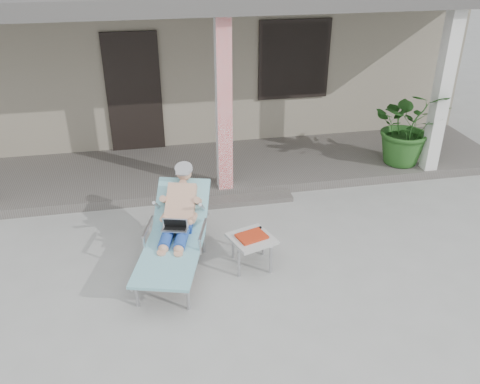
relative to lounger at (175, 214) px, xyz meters
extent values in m
plane|color=#9E9E99|center=(0.89, -0.44, -0.72)|extent=(60.00, 60.00, 0.00)
cube|color=gray|center=(0.89, 6.06, 0.78)|extent=(10.00, 5.00, 3.00)
cube|color=black|center=(-0.41, 3.53, 0.48)|extent=(0.95, 0.06, 2.10)
cube|color=black|center=(2.49, 3.53, 0.93)|extent=(1.20, 0.06, 1.30)
cube|color=black|center=(2.49, 3.53, 0.93)|extent=(1.32, 0.05, 1.42)
cube|color=#605B56|center=(0.89, 2.56, -0.65)|extent=(10.00, 2.00, 0.15)
cube|color=red|center=(0.89, 1.71, 0.73)|extent=(0.22, 0.22, 2.61)
cube|color=silver|center=(4.39, 1.71, 0.73)|extent=(0.22, 0.22, 2.61)
cube|color=#605B56|center=(0.89, 1.41, -0.68)|extent=(2.00, 0.30, 0.07)
cylinder|color=#B7B7BC|center=(-0.52, -0.75, -0.55)|extent=(0.04, 0.04, 0.35)
cylinder|color=#B7B7BC|center=(0.04, -0.92, -0.55)|extent=(0.04, 0.04, 0.35)
cylinder|color=#B7B7BC|center=(-0.21, 0.33, -0.55)|extent=(0.04, 0.04, 0.35)
cylinder|color=#B7B7BC|center=(0.35, 0.17, -0.55)|extent=(0.04, 0.04, 0.35)
cube|color=#B7B7BC|center=(-0.12, -0.43, -0.36)|extent=(0.88, 1.26, 0.03)
cube|color=#89C5D4|center=(-0.12, -0.43, -0.34)|extent=(0.98, 1.32, 0.04)
cube|color=#B7B7BC|center=(0.11, 0.37, -0.14)|extent=(0.71, 0.69, 0.46)
cube|color=#89C5D4|center=(0.11, 0.37, -0.11)|extent=(0.82, 0.78, 0.52)
cylinder|color=#959597|center=(0.18, 0.63, 0.31)|extent=(0.28, 0.29, 0.12)
cube|color=silver|center=(-0.01, -0.04, -0.18)|extent=(0.36, 0.30, 0.22)
cube|color=#B1B1AC|center=(0.90, -0.23, -0.33)|extent=(0.63, 0.63, 0.04)
cylinder|color=#B7B7BC|center=(0.70, -0.43, -0.53)|extent=(0.04, 0.04, 0.38)
cylinder|color=#B7B7BC|center=(1.10, -0.43, -0.53)|extent=(0.04, 0.04, 0.38)
cylinder|color=#B7B7BC|center=(0.70, -0.03, -0.53)|extent=(0.04, 0.04, 0.38)
cylinder|color=#B7B7BC|center=(1.10, -0.03, -0.53)|extent=(0.04, 0.04, 0.38)
cube|color=red|center=(0.90, -0.23, -0.29)|extent=(0.41, 0.35, 0.03)
cube|color=black|center=(0.90, -0.10, -0.30)|extent=(0.34, 0.13, 0.03)
imported|color=#26591E|center=(4.09, 2.01, 0.09)|extent=(1.46, 1.36, 1.33)
camera|label=1|loc=(-0.25, -5.36, 3.10)|focal=38.00mm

